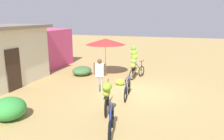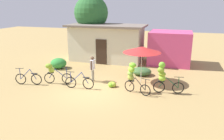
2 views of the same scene
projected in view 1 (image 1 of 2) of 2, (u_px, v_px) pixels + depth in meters
The scene contains 12 objects.
ground_plane at pixel (134, 92), 10.53m from camera, with size 60.00×60.00×0.00m, color #A3864F.
shop_pink at pixel (44, 48), 15.83m from camera, with size 3.20×2.80×2.59m, color #CB4276.
hedge_bush_front_left at pixel (9, 109), 7.63m from camera, with size 1.19×1.15×0.77m, color #318837.
hedge_bush_front_right at pixel (82, 71), 13.52m from camera, with size 1.30×1.13×0.52m, color #3B6637.
market_umbrella at pixel (106, 42), 12.86m from camera, with size 2.28×2.28×2.23m.
bicycle_leftmost at pixel (111, 123), 6.66m from camera, with size 1.60×0.43×1.01m.
bicycle_near_pile at pixel (107, 94), 7.99m from camera, with size 1.69×0.61×1.26m.
bicycle_center_loaded at pixel (127, 89), 9.71m from camera, with size 1.71×0.24×0.99m.
bicycle_by_shop at pixel (135, 62), 12.45m from camera, with size 1.53×0.66×1.66m.
bicycle_rightmost at pixel (133, 57), 14.04m from camera, with size 1.63×0.44×1.73m.
banana_pile_on_ground at pixel (120, 82), 11.55m from camera, with size 0.59×0.57×0.30m.
person_vendor at pixel (100, 72), 10.22m from camera, with size 0.23×0.58×1.59m.
Camera 1 is at (-9.84, -2.08, 3.45)m, focal length 35.76 mm.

